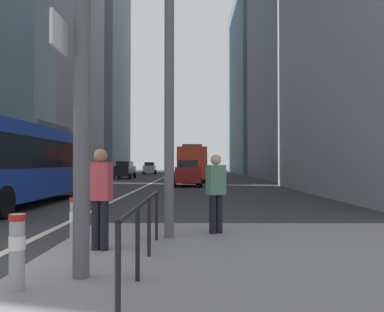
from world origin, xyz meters
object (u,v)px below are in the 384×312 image
object	(u,v)px
car_oncoming_mid	(125,170)
pedestrian_waiting	(101,193)
pedestrian_walking	(217,189)
city_bus_blue_oncoming	(20,159)
car_receding_far	(188,173)
city_bus_red_receding	(193,162)
car_receding_near	(193,169)
bollard_right	(18,248)
car_oncoming_far	(150,168)
bollard_back	(76,220)

from	to	relation	value
car_oncoming_mid	pedestrian_waiting	world-z (taller)	car_oncoming_mid
pedestrian_walking	car_oncoming_mid	bearing A→B (deg)	102.79
city_bus_blue_oncoming	pedestrian_waiting	size ratio (longest dim) A/B	6.57
city_bus_blue_oncoming	car_receding_far	size ratio (longest dim) A/B	2.58
car_oncoming_mid	car_receding_far	bearing A→B (deg)	-64.27
city_bus_red_receding	car_receding_near	bearing A→B (deg)	90.33
city_bus_red_receding	city_bus_blue_oncoming	bearing A→B (deg)	-106.84
bollard_right	car_oncoming_mid	bearing A→B (deg)	97.89
car_oncoming_far	pedestrian_walking	xyz separation A→B (m)	(7.41, -55.60, 0.11)
car_oncoming_far	city_bus_blue_oncoming	bearing A→B (deg)	-89.94
bollard_right	bollard_back	xyz separation A→B (m)	(0.04, 2.21, 0.01)
car_oncoming_mid	pedestrian_walking	xyz separation A→B (m)	(8.09, -35.62, 0.11)
pedestrian_walking	city_bus_blue_oncoming	bearing A→B (deg)	136.28
city_bus_blue_oncoming	pedestrian_walking	bearing A→B (deg)	-43.72
car_oncoming_mid	pedestrian_walking	size ratio (longest dim) A/B	2.58
car_oncoming_mid	pedestrian_waiting	distance (m)	37.77
city_bus_red_receding	pedestrian_walking	xyz separation A→B (m)	(0.49, -29.75, -0.73)
car_oncoming_mid	city_bus_blue_oncoming	bearing A→B (deg)	-88.54
pedestrian_waiting	bollard_right	bearing A→B (deg)	-102.75
car_oncoming_mid	bollard_back	bearing A→B (deg)	-81.59
bollard_back	car_receding_near	bearing A→B (deg)	87.29
car_receding_far	car_oncoming_far	size ratio (longest dim) A/B	1.11
city_bus_blue_oncoming	pedestrian_walking	size ratio (longest dim) A/B	6.81
car_oncoming_mid	car_oncoming_far	world-z (taller)	same
city_bus_red_receding	pedestrian_walking	distance (m)	29.77
car_oncoming_mid	car_oncoming_far	distance (m)	19.99
city_bus_blue_oncoming	bollard_right	distance (m)	11.94
car_oncoming_mid	bollard_back	size ratio (longest dim) A/B	4.79
car_oncoming_far	city_bus_red_receding	bearing A→B (deg)	-75.01
car_receding_far	car_oncoming_far	xyz separation A→B (m)	(-6.51, 34.89, -0.00)
car_oncoming_mid	pedestrian_walking	distance (m)	36.53
city_bus_red_receding	bollard_back	xyz separation A→B (m)	(-2.09, -31.39, -1.17)
city_bus_blue_oncoming	pedestrian_waiting	xyz separation A→B (m)	(5.23, -8.72, -0.69)
pedestrian_walking	car_receding_far	bearing A→B (deg)	92.49
city_bus_blue_oncoming	car_receding_near	xyz separation A→B (m)	(6.81, 34.16, -0.85)
car_receding_far	car_oncoming_mid	bearing A→B (deg)	115.73
city_bus_red_receding	car_oncoming_mid	xyz separation A→B (m)	(-7.60, 5.87, -0.85)
city_bus_blue_oncoming	car_oncoming_far	xyz separation A→B (m)	(-0.05, 48.56, -0.85)
car_oncoming_mid	bollard_right	xyz separation A→B (m)	(5.47, -39.47, -0.34)
car_receding_near	bollard_back	bearing A→B (deg)	-92.71
car_oncoming_far	bollard_right	distance (m)	59.64
car_receding_near	pedestrian_waiting	bearing A→B (deg)	-92.10
city_bus_blue_oncoming	bollard_back	bearing A→B (deg)	-61.14
car_oncoming_far	pedestrian_walking	bearing A→B (deg)	-82.41
car_receding_far	pedestrian_walking	size ratio (longest dim) A/B	2.64
car_oncoming_mid	bollard_right	size ratio (longest dim) A/B	4.89
city_bus_blue_oncoming	car_receding_near	bearing A→B (deg)	78.73
city_bus_red_receding	car_receding_near	distance (m)	11.48
city_bus_red_receding	car_oncoming_mid	world-z (taller)	city_bus_red_receding
city_bus_blue_oncoming	bollard_back	xyz separation A→B (m)	(4.78, -8.68, -1.17)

